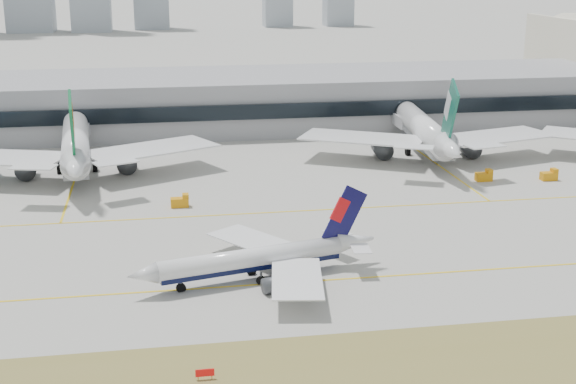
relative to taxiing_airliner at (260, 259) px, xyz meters
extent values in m
plane|color=#9A9790|center=(11.76, 2.67, -3.24)|extent=(3000.00, 3000.00, 0.00)
cube|color=olive|center=(11.76, -29.33, -3.22)|extent=(360.00, 18.00, 0.06)
cube|color=yellow|center=(11.76, -2.33, -3.21)|extent=(360.00, 0.45, 0.04)
cube|color=yellow|center=(11.76, 32.67, -3.21)|extent=(360.00, 0.45, 0.04)
cylinder|color=white|center=(-1.43, -0.34, 0.25)|extent=(28.94, 9.77, 3.17)
cube|color=black|center=(-1.43, -0.34, -0.62)|extent=(28.27, 9.17, 1.43)
cone|color=white|center=(-17.69, -4.19, 0.25)|extent=(5.04, 4.11, 3.17)
cone|color=white|center=(15.81, 3.75, 0.65)|extent=(7.00, 4.57, 3.17)
cube|color=white|center=(0.18, 9.08, -0.23)|extent=(14.88, 16.89, 0.19)
cube|color=white|center=(13.69, 7.48, 0.88)|extent=(4.71, 5.26, 0.13)
cylinder|color=#3F4247|center=(-0.73, 5.85, -1.97)|extent=(5.25, 3.43, 2.38)
cube|color=#3F4247|center=(-0.73, 5.85, -1.02)|extent=(2.01, 0.70, 1.11)
cube|color=white|center=(4.23, -8.03, -0.23)|extent=(9.44, 16.53, 0.19)
cube|color=white|center=(15.59, -0.54, 0.88)|extent=(3.17, 4.65, 0.13)
cylinder|color=#3F4247|center=(1.97, -5.55, -1.97)|extent=(5.25, 3.43, 2.38)
cube|color=#3F4247|center=(1.97, -5.55, -1.02)|extent=(2.01, 0.70, 1.11)
cube|color=#0B0A3F|center=(13.85, 3.28, 5.07)|extent=(7.68, 2.08, 9.93)
cube|color=red|center=(13.07, 3.10, 6.14)|extent=(3.52, 1.15, 4.25)
cylinder|color=#3F4247|center=(-12.15, -2.88, -2.29)|extent=(0.38, 0.38, 1.90)
cylinder|color=black|center=(-12.15, -2.88, -2.68)|extent=(1.52, 0.87, 1.43)
cylinder|color=#3F4247|center=(-0.17, -2.16, -2.29)|extent=(0.38, 0.38, 1.90)
cylinder|color=black|center=(-0.17, -2.16, -2.68)|extent=(1.52, 0.87, 1.43)
cylinder|color=#3F4247|center=(-1.12, 1.85, -2.29)|extent=(0.38, 0.38, 1.90)
cylinder|color=black|center=(-1.12, 1.85, -2.68)|extent=(1.52, 0.87, 1.43)
cylinder|color=white|center=(-32.89, 71.67, 3.45)|extent=(9.78, 46.31, 6.08)
cube|color=slate|center=(-32.89, 71.67, 1.78)|extent=(8.79, 45.32, 2.74)
cone|color=white|center=(-35.04, 98.07, 3.45)|extent=(6.63, 7.49, 6.08)
cone|color=white|center=(-30.62, 43.67, 4.21)|extent=(6.89, 10.67, 6.08)
cube|color=white|center=(-15.99, 66.27, 2.54)|extent=(32.08, 25.04, 0.36)
cube|color=white|center=(-22.90, 46.22, 4.67)|extent=(9.58, 7.40, 0.24)
cylinder|color=#3F4247|center=(-21.69, 68.85, -0.81)|extent=(5.16, 8.00, 4.56)
cube|color=#3F4247|center=(-21.69, 68.85, 1.02)|extent=(0.71, 3.22, 2.13)
cube|color=white|center=(-38.66, 44.94, 4.67)|extent=(9.31, 6.32, 0.24)
cylinder|color=#3F4247|center=(-43.50, 67.09, -0.81)|extent=(5.16, 8.00, 4.56)
cube|color=#3F4247|center=(-43.50, 67.09, 1.02)|extent=(0.71, 3.22, 2.13)
cube|color=#0D5C30|center=(-30.88, 46.85, 11.43)|extent=(1.57, 12.72, 16.31)
cube|color=orange|center=(-30.98, 48.12, 13.20)|extent=(1.13, 5.77, 6.98)
cylinder|color=#3F4247|center=(-34.31, 89.08, -1.41)|extent=(0.73, 0.73, 3.65)
cylinder|color=black|center=(-34.31, 89.08, -2.17)|extent=(1.28, 2.81, 2.74)
cylinder|color=#3F4247|center=(-36.73, 70.07, -1.41)|extent=(0.73, 0.73, 3.65)
cylinder|color=black|center=(-36.73, 70.07, -2.17)|extent=(1.28, 2.81, 2.74)
cylinder|color=#3F4247|center=(-28.85, 70.71, -1.41)|extent=(0.73, 0.73, 3.65)
cylinder|color=black|center=(-28.85, 70.71, -2.17)|extent=(1.28, 2.81, 2.74)
cylinder|color=white|center=(51.14, 74.62, 3.38)|extent=(11.01, 45.88, 6.02)
cube|color=slate|center=(51.14, 74.62, 1.73)|extent=(10.01, 44.88, 2.71)
cone|color=white|center=(54.04, 100.69, 3.38)|extent=(6.75, 7.57, 6.02)
cone|color=white|center=(48.07, 46.99, 4.13)|extent=(7.10, 10.71, 6.02)
cube|color=white|center=(66.55, 66.19, 2.48)|extent=(31.39, 20.54, 0.36)
cube|color=white|center=(56.05, 48.01, 4.59)|extent=(9.15, 6.03, 0.24)
cylinder|color=#3F4247|center=(61.50, 69.78, -0.83)|extent=(5.32, 8.04, 4.51)
cube|color=#3F4247|center=(61.50, 69.78, 0.98)|extent=(0.80, 3.19, 2.11)
cube|color=white|center=(34.25, 69.78, 2.48)|extent=(31.71, 25.37, 0.36)
cube|color=white|center=(40.50, 49.74, 4.59)|extent=(9.50, 7.50, 0.24)
cylinder|color=#3F4247|center=(39.97, 72.17, -0.83)|extent=(5.32, 8.04, 4.51)
cube|color=#3F4247|center=(39.97, 72.17, 0.98)|extent=(0.80, 3.19, 2.11)
cube|color=#145947|center=(48.42, 50.13, 11.28)|extent=(1.93, 12.57, 16.14)
cube|color=silver|center=(48.56, 51.38, 13.04)|extent=(1.29, 5.71, 6.91)
cylinder|color=#3F4247|center=(53.05, 91.81, -1.43)|extent=(0.72, 0.72, 3.61)
cylinder|color=black|center=(53.05, 91.81, -2.18)|extent=(1.35, 2.81, 2.71)
cylinder|color=#3F4247|center=(47.11, 73.80, -1.43)|extent=(0.72, 0.72, 3.61)
cylinder|color=black|center=(47.11, 73.80, -2.18)|extent=(1.35, 2.81, 2.71)
cylinder|color=#3F4247|center=(54.89, 72.93, -1.43)|extent=(0.72, 0.72, 3.61)
cylinder|color=black|center=(54.89, 72.93, -2.18)|extent=(1.35, 2.81, 2.71)
cube|color=gray|center=(11.76, 117.67, 4.26)|extent=(280.00, 42.00, 15.00)
cube|color=black|center=(11.76, 96.17, 4.71)|extent=(280.00, 1.20, 4.00)
cube|color=beige|center=(121.76, 137.67, 10.86)|extent=(2.00, 57.00, 27.90)
cube|color=red|center=(-10.45, -29.33, -2.34)|extent=(2.20, 0.15, 0.90)
cylinder|color=orange|center=(-11.25, -29.33, -2.99)|extent=(0.10, 0.10, 0.50)
cylinder|color=orange|center=(-9.65, -29.33, -2.99)|extent=(0.10, 0.10, 0.50)
cube|color=orange|center=(56.11, 47.65, -2.34)|extent=(3.50, 2.00, 1.80)
cube|color=orange|center=(57.31, 47.65, -1.14)|extent=(1.20, 1.80, 1.00)
cylinder|color=black|center=(54.91, 46.85, -2.89)|extent=(0.70, 0.30, 0.70)
cylinder|color=black|center=(54.91, 48.45, -2.89)|extent=(0.70, 0.30, 0.70)
cylinder|color=black|center=(57.31, 46.85, -2.89)|extent=(0.70, 0.30, 0.70)
cylinder|color=black|center=(57.31, 48.45, -2.89)|extent=(0.70, 0.30, 0.70)
cube|color=orange|center=(70.51, 45.77, -2.34)|extent=(3.50, 2.00, 1.80)
cube|color=orange|center=(71.71, 45.77, -1.14)|extent=(1.20, 1.80, 1.00)
cylinder|color=black|center=(69.31, 44.97, -2.89)|extent=(0.70, 0.30, 0.70)
cylinder|color=black|center=(69.31, 46.57, -2.89)|extent=(0.70, 0.30, 0.70)
cylinder|color=black|center=(71.71, 44.97, -2.89)|extent=(0.70, 0.30, 0.70)
cylinder|color=black|center=(71.71, 46.57, -2.89)|extent=(0.70, 0.30, 0.70)
cube|color=orange|center=(-10.70, 39.37, -2.34)|extent=(3.50, 2.00, 1.80)
cube|color=orange|center=(-9.50, 39.37, -1.14)|extent=(1.20, 1.80, 1.00)
cylinder|color=black|center=(-11.90, 38.57, -2.89)|extent=(0.70, 0.30, 0.70)
cylinder|color=black|center=(-11.90, 40.17, -2.89)|extent=(0.70, 0.30, 0.70)
cylinder|color=black|center=(-9.50, 38.57, -2.89)|extent=(0.70, 0.30, 0.70)
cylinder|color=black|center=(-9.50, 40.17, -2.89)|extent=(0.70, 0.30, 0.70)
camera|label=1|loc=(-14.87, -112.97, 43.67)|focal=50.00mm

